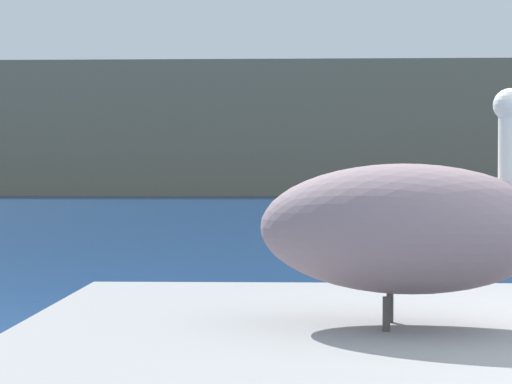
{
  "coord_description": "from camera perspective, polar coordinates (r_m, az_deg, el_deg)",
  "views": [
    {
      "loc": [
        -1.95,
        -2.99,
        1.35
      ],
      "look_at": [
        -2.59,
        18.04,
        0.97
      ],
      "focal_mm": 58.37,
      "sensor_mm": 36.0,
      "label": 1
    }
  ],
  "objects": [
    {
      "name": "hillside_backdrop",
      "position": [
        64.71,
        3.49,
        4.14
      ],
      "size": [
        140.0,
        11.11,
        9.75
      ],
      "primitive_type": "cube",
      "color": "#7F755B",
      "rests_on": "ground"
    },
    {
      "name": "pelican",
      "position": [
        3.47,
        10.18,
        -2.39
      ],
      "size": [
        1.49,
        0.84,
        0.97
      ],
      "rotation": [
        0.0,
        0.0,
        -0.2
      ],
      "color": "gray",
      "rests_on": "pier_dock"
    }
  ]
}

